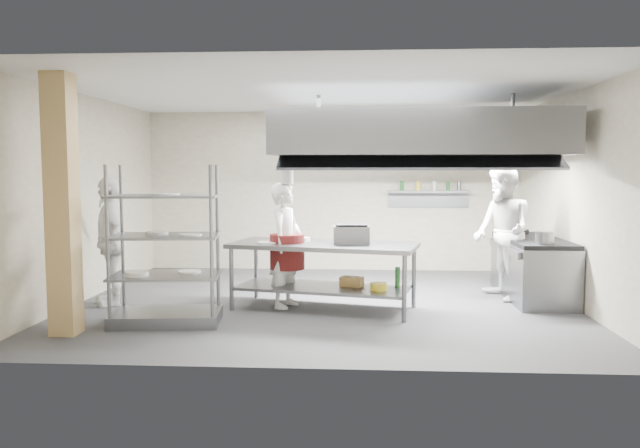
# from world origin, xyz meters

# --- Properties ---
(floor) EXTENTS (7.00, 7.00, 0.00)m
(floor) POSITION_xyz_m (0.00, 0.00, 0.00)
(floor) COLOR #2D2D2F
(floor) RESTS_ON ground
(ceiling) EXTENTS (7.00, 7.00, 0.00)m
(ceiling) POSITION_xyz_m (0.00, 0.00, 3.00)
(ceiling) COLOR silver
(ceiling) RESTS_ON wall_back
(wall_back) EXTENTS (7.00, 0.00, 7.00)m
(wall_back) POSITION_xyz_m (0.00, 3.00, 1.50)
(wall_back) COLOR gray
(wall_back) RESTS_ON ground
(wall_left) EXTENTS (0.00, 6.00, 6.00)m
(wall_left) POSITION_xyz_m (-3.50, 0.00, 1.50)
(wall_left) COLOR gray
(wall_left) RESTS_ON ground
(wall_right) EXTENTS (0.00, 6.00, 6.00)m
(wall_right) POSITION_xyz_m (3.50, 0.00, 1.50)
(wall_right) COLOR gray
(wall_right) RESTS_ON ground
(column) EXTENTS (0.30, 0.30, 3.00)m
(column) POSITION_xyz_m (-2.90, -1.90, 1.50)
(column) COLOR #E2B973
(column) RESTS_ON floor
(exhaust_hood) EXTENTS (4.00, 2.50, 0.60)m
(exhaust_hood) POSITION_xyz_m (1.30, 0.40, 2.40)
(exhaust_hood) COLOR slate
(exhaust_hood) RESTS_ON ceiling
(hood_strip_a) EXTENTS (1.60, 0.12, 0.04)m
(hood_strip_a) POSITION_xyz_m (0.40, 0.40, 2.08)
(hood_strip_a) COLOR white
(hood_strip_a) RESTS_ON exhaust_hood
(hood_strip_b) EXTENTS (1.60, 0.12, 0.04)m
(hood_strip_b) POSITION_xyz_m (2.20, 0.40, 2.08)
(hood_strip_b) COLOR white
(hood_strip_b) RESTS_ON exhaust_hood
(wall_shelf) EXTENTS (1.50, 0.28, 0.04)m
(wall_shelf) POSITION_xyz_m (1.80, 2.84, 1.50)
(wall_shelf) COLOR slate
(wall_shelf) RESTS_ON wall_back
(island) EXTENTS (2.68, 1.57, 0.91)m
(island) POSITION_xyz_m (0.02, -0.40, 0.46)
(island) COLOR slate
(island) RESTS_ON floor
(island_worktop) EXTENTS (2.68, 1.57, 0.06)m
(island_worktop) POSITION_xyz_m (0.02, -0.40, 0.88)
(island_worktop) COLOR slate
(island_worktop) RESTS_ON island
(island_undershelf) EXTENTS (2.46, 1.43, 0.04)m
(island_undershelf) POSITION_xyz_m (0.02, -0.40, 0.30)
(island_undershelf) COLOR slate
(island_undershelf) RESTS_ON island
(pass_rack) EXTENTS (1.39, 0.91, 1.97)m
(pass_rack) POSITION_xyz_m (-1.89, -1.32, 0.98)
(pass_rack) COLOR slate
(pass_rack) RESTS_ON floor
(cooking_range) EXTENTS (0.80, 2.00, 0.84)m
(cooking_range) POSITION_xyz_m (3.08, 0.50, 0.42)
(cooking_range) COLOR slate
(cooking_range) RESTS_ON floor
(range_top) EXTENTS (0.78, 1.96, 0.06)m
(range_top) POSITION_xyz_m (3.08, 0.50, 0.87)
(range_top) COLOR black
(range_top) RESTS_ON cooking_range
(chef_head) EXTENTS (0.59, 0.73, 1.73)m
(chef_head) POSITION_xyz_m (-0.51, -0.29, 0.86)
(chef_head) COLOR white
(chef_head) RESTS_ON floor
(chef_line) EXTENTS (0.94, 1.10, 1.98)m
(chef_line) POSITION_xyz_m (2.60, 0.39, 0.99)
(chef_line) COLOR white
(chef_line) RESTS_ON floor
(chef_plating) EXTENTS (0.86, 1.15, 1.81)m
(chef_plating) POSITION_xyz_m (-3.00, -0.30, 0.91)
(chef_plating) COLOR white
(chef_plating) RESTS_ON floor
(griddle) EXTENTS (0.50, 0.40, 0.24)m
(griddle) POSITION_xyz_m (0.39, -0.36, 1.03)
(griddle) COLOR gray
(griddle) RESTS_ON island_worktop
(wicker_basket) EXTENTS (0.34, 0.29, 0.13)m
(wicker_basket) POSITION_xyz_m (0.40, -0.41, 0.38)
(wicker_basket) COLOR #98673D
(wicker_basket) RESTS_ON island_undershelf
(stockpot) EXTENTS (0.25, 0.25, 0.17)m
(stockpot) POSITION_xyz_m (3.03, -0.22, 0.99)
(stockpot) COLOR gray
(stockpot) RESTS_ON range_top
(plate_stack) EXTENTS (0.28, 0.28, 0.05)m
(plate_stack) POSITION_xyz_m (-1.89, -1.32, 0.63)
(plate_stack) COLOR white
(plate_stack) RESTS_ON pass_rack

